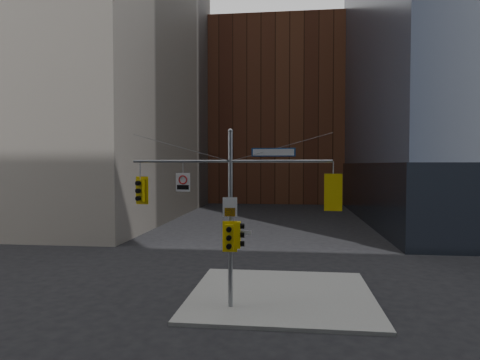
% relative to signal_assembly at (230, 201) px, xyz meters
% --- Properties ---
extents(ground, '(160.00, 160.00, 0.00)m').
position_rel_signal_assembly_xyz_m(ground, '(0.00, -1.99, -4.42)').
color(ground, black).
rests_on(ground, ground).
extents(sidewalk_corner, '(8.00, 8.00, 0.15)m').
position_rel_signal_assembly_xyz_m(sidewalk_corner, '(2.00, 2.01, -4.34)').
color(sidewalk_corner, gray).
rests_on(sidewalk_corner, ground).
extents(brick_midrise, '(26.00, 20.00, 28.00)m').
position_rel_signal_assembly_xyz_m(brick_midrise, '(0.00, 56.01, 9.58)').
color(brick_midrise, brown).
rests_on(brick_midrise, ground).
extents(signal_assembly, '(8.00, 0.80, 7.30)m').
position_rel_signal_assembly_xyz_m(signal_assembly, '(0.00, 0.00, 0.00)').
color(signal_assembly, gray).
rests_on(signal_assembly, ground).
extents(traffic_light_west_arm, '(0.55, 0.48, 1.15)m').
position_rel_signal_assembly_xyz_m(traffic_light_west_arm, '(-3.73, 0.01, 0.38)').
color(traffic_light_west_arm, yellow).
rests_on(traffic_light_west_arm, ground).
extents(traffic_light_east_arm, '(0.69, 0.56, 1.43)m').
position_rel_signal_assembly_xyz_m(traffic_light_east_arm, '(4.03, 0.00, 0.38)').
color(traffic_light_east_arm, yellow).
rests_on(traffic_light_east_arm, ground).
extents(traffic_light_pole_side, '(0.41, 0.35, 1.06)m').
position_rel_signal_assembly_xyz_m(traffic_light_pole_side, '(0.32, 0.01, -1.36)').
color(traffic_light_pole_side, yellow).
rests_on(traffic_light_pole_side, ground).
extents(traffic_light_pole_front, '(0.59, 0.47, 1.23)m').
position_rel_signal_assembly_xyz_m(traffic_light_pole_front, '(-0.00, -0.27, -1.42)').
color(traffic_light_pole_front, yellow).
rests_on(traffic_light_pole_front, ground).
extents(street_sign_blade, '(1.73, 0.15, 0.34)m').
position_rel_signal_assembly_xyz_m(street_sign_blade, '(1.71, 0.00, 1.93)').
color(street_sign_blade, navy).
rests_on(street_sign_blade, ground).
extents(regulatory_sign_arm, '(0.60, 0.12, 0.75)m').
position_rel_signal_assembly_xyz_m(regulatory_sign_arm, '(-1.93, -0.02, 0.76)').
color(regulatory_sign_arm, silver).
rests_on(regulatory_sign_arm, ground).
extents(regulatory_sign_pole, '(0.58, 0.10, 0.76)m').
position_rel_signal_assembly_xyz_m(regulatory_sign_pole, '(0.00, -0.11, -0.25)').
color(regulatory_sign_pole, silver).
rests_on(regulatory_sign_pole, ground).
extents(street_blade_ew, '(0.77, 0.10, 0.15)m').
position_rel_signal_assembly_xyz_m(street_blade_ew, '(0.45, 0.01, -1.27)').
color(street_blade_ew, silver).
rests_on(street_blade_ew, ground).
extents(street_blade_ns, '(0.12, 0.80, 0.16)m').
position_rel_signal_assembly_xyz_m(street_blade_ns, '(0.00, 0.46, -1.73)').
color(street_blade_ns, '#145926').
rests_on(street_blade_ns, ground).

